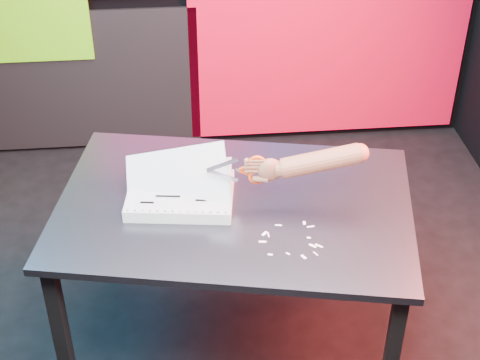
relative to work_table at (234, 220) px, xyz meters
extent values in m
cube|color=black|center=(0.03, 0.15, -0.67)|extent=(3.00, 3.00, 0.01)
cube|color=red|center=(0.68, 1.62, 0.18)|extent=(1.60, 0.02, 1.60)
cube|color=black|center=(-0.72, 1.62, -0.22)|extent=(1.30, 0.02, 0.85)
cube|color=black|center=(-0.66, -0.25, -0.31)|extent=(0.06, 0.06, 0.72)
cube|color=black|center=(-0.51, 0.49, -0.31)|extent=(0.06, 0.06, 0.72)
cube|color=black|center=(0.66, 0.25, -0.31)|extent=(0.06, 0.06, 0.72)
cube|color=#222228|center=(0.00, 0.00, 0.06)|extent=(1.47, 1.13, 0.03)
cube|color=silver|center=(-0.20, 0.04, 0.10)|extent=(0.42, 0.34, 0.05)
cube|color=white|center=(-0.20, 0.04, 0.13)|extent=(0.42, 0.33, 0.00)
cube|color=white|center=(-0.20, 0.04, 0.13)|extent=(0.40, 0.32, 0.12)
cube|color=white|center=(-0.21, 0.05, 0.16)|extent=(0.38, 0.27, 0.21)
cylinder|color=#282832|center=(-0.39, -0.07, 0.13)|extent=(0.01, 0.01, 0.00)
cylinder|color=#282832|center=(-0.36, -0.07, 0.13)|extent=(0.01, 0.01, 0.00)
cylinder|color=#282832|center=(-0.34, -0.08, 0.13)|extent=(0.01, 0.01, 0.00)
cylinder|color=#282832|center=(-0.31, -0.08, 0.13)|extent=(0.01, 0.01, 0.00)
cylinder|color=#282832|center=(-0.28, -0.08, 0.13)|extent=(0.01, 0.01, 0.00)
cylinder|color=#282832|center=(-0.26, -0.09, 0.13)|extent=(0.01, 0.01, 0.00)
cylinder|color=#282832|center=(-0.23, -0.09, 0.13)|extent=(0.01, 0.01, 0.00)
cylinder|color=#282832|center=(-0.20, -0.09, 0.13)|extent=(0.01, 0.01, 0.00)
cylinder|color=#282832|center=(-0.18, -0.10, 0.13)|extent=(0.01, 0.01, 0.00)
cylinder|color=#282832|center=(-0.15, -0.10, 0.13)|extent=(0.01, 0.01, 0.00)
cylinder|color=#282832|center=(-0.12, -0.10, 0.13)|extent=(0.01, 0.01, 0.00)
cylinder|color=#282832|center=(-0.09, -0.11, 0.13)|extent=(0.01, 0.01, 0.00)
cylinder|color=#282832|center=(-0.07, -0.11, 0.13)|extent=(0.01, 0.01, 0.00)
cylinder|color=#282832|center=(-0.04, -0.12, 0.13)|extent=(0.01, 0.01, 0.00)
cylinder|color=#282832|center=(-0.36, 0.19, 0.13)|extent=(0.01, 0.01, 0.00)
cylinder|color=#282832|center=(-0.33, 0.19, 0.13)|extent=(0.01, 0.01, 0.00)
cylinder|color=#282832|center=(-0.30, 0.18, 0.13)|extent=(0.01, 0.01, 0.00)
cylinder|color=#282832|center=(-0.28, 0.18, 0.13)|extent=(0.01, 0.01, 0.00)
cylinder|color=#282832|center=(-0.25, 0.18, 0.13)|extent=(0.01, 0.01, 0.00)
cylinder|color=#282832|center=(-0.22, 0.17, 0.13)|extent=(0.01, 0.01, 0.00)
cylinder|color=#282832|center=(-0.19, 0.17, 0.13)|extent=(0.01, 0.01, 0.00)
cylinder|color=#282832|center=(-0.17, 0.17, 0.13)|extent=(0.01, 0.01, 0.00)
cylinder|color=#282832|center=(-0.14, 0.16, 0.13)|extent=(0.01, 0.01, 0.00)
cylinder|color=#282832|center=(-0.11, 0.16, 0.13)|extent=(0.01, 0.01, 0.00)
cylinder|color=#282832|center=(-0.09, 0.16, 0.13)|extent=(0.01, 0.01, 0.00)
cylinder|color=#282832|center=(-0.06, 0.15, 0.13)|extent=(0.01, 0.01, 0.00)
cylinder|color=#282832|center=(-0.03, 0.15, 0.13)|extent=(0.01, 0.01, 0.00)
cylinder|color=#282832|center=(-0.01, 0.15, 0.13)|extent=(0.01, 0.01, 0.00)
cube|color=black|center=(-0.28, 0.10, 0.13)|extent=(0.07, 0.02, 0.00)
cube|color=black|center=(-0.17, 0.07, 0.13)|extent=(0.05, 0.02, 0.00)
cube|color=black|center=(-0.24, 0.00, 0.13)|extent=(0.09, 0.02, 0.00)
cube|color=black|center=(-0.13, -0.03, 0.13)|extent=(0.04, 0.02, 0.00)
cube|color=black|center=(-0.32, -0.03, 0.13)|extent=(0.05, 0.02, 0.00)
cube|color=#B0B3BB|center=(-0.04, 0.00, 0.25)|extent=(0.12, 0.01, 0.06)
cube|color=#B0B3BB|center=(-0.04, 0.00, 0.21)|extent=(0.12, 0.01, 0.06)
cylinder|color=#B0B3BB|center=(0.01, 0.00, 0.23)|extent=(0.01, 0.01, 0.01)
cube|color=red|center=(0.03, 0.00, 0.22)|extent=(0.04, 0.01, 0.03)
cube|color=red|center=(0.03, 0.00, 0.24)|extent=(0.04, 0.01, 0.03)
torus|color=red|center=(0.08, -0.01, 0.26)|extent=(0.06, 0.02, 0.06)
torus|color=red|center=(0.08, -0.01, 0.20)|extent=(0.06, 0.02, 0.06)
ellipsoid|color=brown|center=(0.13, -0.01, 0.23)|extent=(0.09, 0.05, 0.10)
cylinder|color=brown|center=(0.08, -0.01, 0.23)|extent=(0.07, 0.02, 0.02)
cylinder|color=brown|center=(0.08, -0.01, 0.24)|extent=(0.07, 0.02, 0.02)
cylinder|color=brown|center=(0.08, -0.01, 0.26)|extent=(0.06, 0.02, 0.02)
cylinder|color=brown|center=(0.08, -0.01, 0.27)|extent=(0.05, 0.02, 0.02)
cylinder|color=brown|center=(0.10, -0.02, 0.20)|extent=(0.06, 0.04, 0.03)
cylinder|color=brown|center=(0.17, -0.01, 0.23)|extent=(0.06, 0.07, 0.06)
cylinder|color=brown|center=(0.31, -0.02, 0.27)|extent=(0.30, 0.10, 0.14)
sphere|color=brown|center=(0.45, -0.03, 0.30)|extent=(0.07, 0.07, 0.07)
cube|color=white|center=(0.08, -0.23, 0.08)|extent=(0.03, 0.01, 0.00)
cube|color=white|center=(0.10, -0.19, 0.08)|extent=(0.01, 0.03, 0.00)
cube|color=white|center=(0.09, -0.19, 0.08)|extent=(0.02, 0.03, 0.00)
cube|color=white|center=(0.26, -0.16, 0.08)|extent=(0.03, 0.01, 0.00)
cube|color=white|center=(0.25, -0.31, 0.08)|extent=(0.02, 0.02, 0.00)
cube|color=white|center=(0.24, -0.23, 0.08)|extent=(0.01, 0.01, 0.00)
cube|color=white|center=(0.15, -0.15, 0.08)|extent=(0.02, 0.01, 0.00)
cube|color=white|center=(0.25, -0.27, 0.08)|extent=(0.03, 0.03, 0.00)
cube|color=white|center=(0.24, -0.14, 0.08)|extent=(0.01, 0.02, 0.00)
cube|color=white|center=(0.27, -0.27, 0.08)|extent=(0.03, 0.03, 0.00)
cube|color=white|center=(0.10, -0.30, 0.08)|extent=(0.02, 0.01, 0.00)
cube|color=white|center=(0.21, -0.32, 0.08)|extent=(0.02, 0.02, 0.00)
cube|color=white|center=(0.16, -0.30, 0.08)|extent=(0.02, 0.01, 0.00)
camera|label=1|loc=(-0.18, -2.18, 1.74)|focal=55.00mm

